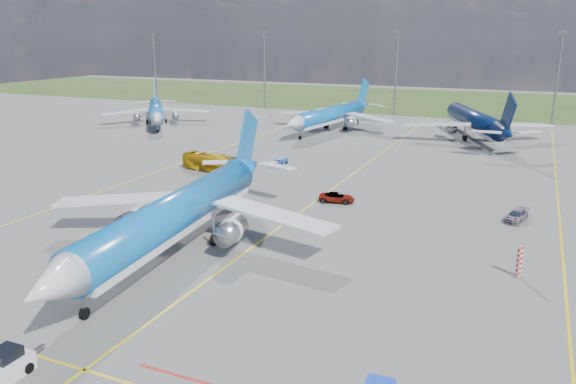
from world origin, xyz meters
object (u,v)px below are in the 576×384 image
at_px(service_car_b, 337,197).
at_px(bg_jet_nnw, 330,131).
at_px(bg_jet_nw, 157,125).
at_px(main_airliner, 178,251).
at_px(pushback_tug, 1,369).
at_px(warning_post, 519,261).
at_px(bg_jet_n, 473,138).
at_px(service_car_a, 246,164).
at_px(apron_bus, 211,163).
at_px(service_car_c, 516,216).
at_px(baggage_tug_c, 278,162).

bearing_deg(service_car_b, bg_jet_nnw, 9.61).
xyz_separation_m(bg_jet_nw, main_airliner, (53.54, -68.84, 0.00)).
bearing_deg(pushback_tug, warning_post, 44.90).
xyz_separation_m(bg_jet_nw, bg_jet_n, (74.30, 11.92, 0.00)).
bearing_deg(service_car_a, warning_post, -48.54).
xyz_separation_m(warning_post, service_car_a, (-43.75, 28.78, -0.84)).
xyz_separation_m(bg_jet_nw, apron_bus, (38.15, -36.99, 1.46)).
relative_size(main_airliner, service_car_c, 10.23).
height_order(bg_jet_nnw, pushback_tug, bg_jet_nnw).
xyz_separation_m(main_airliner, pushback_tug, (2.41, -23.53, 0.79)).
relative_size(bg_jet_n, service_car_c, 9.80).
relative_size(bg_jet_nw, service_car_c, 8.46).
bearing_deg(service_car_b, pushback_tug, 160.77).
xyz_separation_m(bg_jet_nw, bg_jet_nnw, (42.66, 8.76, 0.00)).
xyz_separation_m(bg_jet_n, apron_bus, (-36.15, -48.92, 1.46)).
relative_size(warning_post, main_airliner, 0.07).
height_order(bg_jet_n, pushback_tug, bg_jet_n).
relative_size(warning_post, service_car_a, 0.77).
relative_size(service_car_a, baggage_tug_c, 0.81).
distance_m(bg_jet_n, apron_bus, 60.84).
bearing_deg(pushback_tug, service_car_b, 80.74).
distance_m(pushback_tug, baggage_tug_c, 64.50).
xyz_separation_m(apron_bus, service_car_b, (24.73, -8.49, -0.80)).
height_order(apron_bus, service_car_b, apron_bus).
bearing_deg(main_airliner, bg_jet_nw, 122.05).
bearing_deg(apron_bus, pushback_tug, -152.10).
distance_m(main_airliner, apron_bus, 35.40).
bearing_deg(service_car_a, service_car_b, -47.26).
height_order(bg_jet_nw, baggage_tug_c, bg_jet_nw).
bearing_deg(apron_bus, baggage_tug_c, -34.40).
distance_m(service_car_b, service_car_c, 22.42).
xyz_separation_m(warning_post, service_car_b, (-23.23, 15.93, -0.84)).
xyz_separation_m(service_car_a, service_car_c, (42.90, -11.53, -0.02)).
height_order(bg_jet_n, main_airliner, main_airliner).
distance_m(pushback_tug, service_car_b, 47.39).
relative_size(service_car_a, service_car_c, 0.87).
distance_m(warning_post, service_car_a, 52.37).
bearing_deg(bg_jet_n, apron_bus, 30.78).
distance_m(bg_jet_nnw, bg_jet_n, 31.80).
relative_size(bg_jet_nw, baggage_tug_c, 7.83).
bearing_deg(bg_jet_nnw, main_airliner, -73.40).
relative_size(main_airliner, service_car_b, 9.61).
relative_size(main_airliner, apron_bus, 4.34).
relative_size(warning_post, baggage_tug_c, 0.62).
distance_m(apron_bus, service_car_b, 26.16).
relative_size(service_car_c, baggage_tug_c, 0.93).
bearing_deg(bg_jet_nnw, service_car_a, -81.80).
bearing_deg(baggage_tug_c, apron_bus, -126.66).
bearing_deg(service_car_c, service_car_b, -159.65).
xyz_separation_m(service_car_b, service_car_c, (22.38, 1.32, -0.01)).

